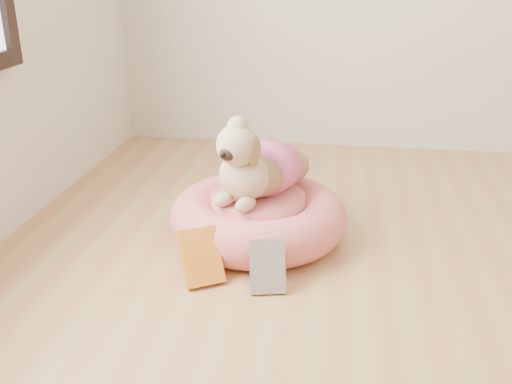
# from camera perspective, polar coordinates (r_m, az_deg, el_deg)

# --- Properties ---
(pet_bed) EXTENTS (0.69, 0.69, 0.18)m
(pet_bed) POSITION_cam_1_polar(r_m,az_deg,el_deg) (2.22, 0.19, -2.47)
(pet_bed) COLOR #FC6272
(pet_bed) RESTS_ON floor
(dog) EXTENTS (0.48, 0.55, 0.34)m
(dog) POSITION_cam_1_polar(r_m,az_deg,el_deg) (2.12, 0.17, 4.03)
(dog) COLOR brown
(dog) RESTS_ON pet_bed
(book_yellow) EXTENTS (0.18, 0.18, 0.17)m
(book_yellow) POSITION_cam_1_polar(r_m,az_deg,el_deg) (1.93, -5.50, -6.47)
(book_yellow) COLOR gold
(book_yellow) RESTS_ON floor
(book_white) EXTENTS (0.13, 0.12, 0.17)m
(book_white) POSITION_cam_1_polar(r_m,az_deg,el_deg) (1.87, 1.16, -7.45)
(book_white) COLOR white
(book_white) RESTS_ON floor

